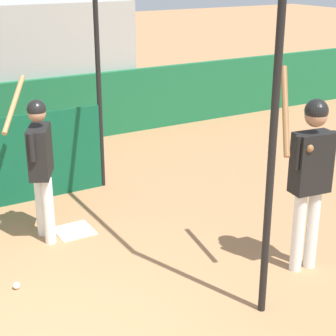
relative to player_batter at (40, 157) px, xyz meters
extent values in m
cube|color=#195B33|center=(0.68, 3.97, 0.23)|extent=(0.45, 0.40, 0.10)
cube|color=#195B33|center=(0.68, 4.15, 0.46)|extent=(0.45, 0.06, 0.40)
cube|color=#195B33|center=(1.23, 3.97, 0.23)|extent=(0.45, 0.40, 0.10)
cube|color=#195B33|center=(1.23, 4.15, 0.46)|extent=(0.45, 0.06, 0.40)
cube|color=#195B33|center=(1.78, 3.97, 0.23)|extent=(0.45, 0.40, 0.10)
cube|color=#195B33|center=(1.78, 4.15, 0.46)|extent=(0.45, 0.06, 0.40)
cube|color=#195B33|center=(2.33, 3.97, 0.23)|extent=(0.45, 0.40, 0.10)
cube|color=#195B33|center=(2.33, 4.15, 0.46)|extent=(0.45, 0.06, 0.40)
cube|color=#195B33|center=(1.23, 4.77, 0.63)|extent=(0.45, 0.40, 0.10)
cube|color=#195B33|center=(1.23, 4.95, 0.86)|extent=(0.45, 0.06, 0.40)
cube|color=#195B33|center=(1.78, 4.77, 0.63)|extent=(0.45, 0.40, 0.10)
cube|color=#195B33|center=(1.78, 4.95, 0.86)|extent=(0.45, 0.06, 0.40)
cube|color=#195B33|center=(2.33, 4.77, 0.63)|extent=(0.45, 0.40, 0.10)
cube|color=#195B33|center=(2.33, 4.95, 0.86)|extent=(0.45, 0.06, 0.40)
cube|color=#195B33|center=(1.23, 5.57, 1.03)|extent=(0.45, 0.40, 0.10)
cube|color=#195B33|center=(1.23, 5.75, 1.26)|extent=(0.45, 0.06, 0.40)
cube|color=#195B33|center=(1.78, 5.57, 1.03)|extent=(0.45, 0.40, 0.10)
cube|color=#195B33|center=(1.78, 5.75, 1.26)|extent=(0.45, 0.06, 0.40)
cube|color=#195B33|center=(2.33, 5.57, 1.03)|extent=(0.45, 0.40, 0.10)
cube|color=#195B33|center=(2.33, 5.75, 1.26)|extent=(0.45, 0.06, 0.40)
cylinder|color=black|center=(1.29, -2.49, 0.53)|extent=(0.07, 0.07, 3.13)
cylinder|color=black|center=(1.29, 1.21, 0.53)|extent=(0.07, 0.07, 3.13)
cube|color=white|center=(0.35, -0.01, -1.03)|extent=(0.44, 0.44, 0.02)
cylinder|color=white|center=(0.01, -0.14, -0.63)|extent=(0.17, 0.17, 0.82)
cylinder|color=white|center=(0.00, 0.11, -0.63)|extent=(0.17, 0.17, 0.82)
cube|color=black|center=(0.00, -0.01, 0.07)|extent=(0.41, 0.53, 0.58)
sphere|color=#A37556|center=(0.00, -0.01, 0.53)|extent=(0.20, 0.20, 0.20)
sphere|color=black|center=(0.00, -0.01, 0.57)|extent=(0.21, 0.21, 0.21)
cylinder|color=black|center=(-0.15, -0.22, 0.20)|extent=(0.09, 0.09, 0.32)
cylinder|color=black|center=(0.08, 0.23, 0.20)|extent=(0.09, 0.09, 0.32)
cylinder|color=#AD7F4C|center=(-0.14, 0.38, 0.56)|extent=(0.50, 0.64, 0.55)
sphere|color=#AD7F4C|center=(0.15, 0.16, 0.31)|extent=(0.08, 0.08, 0.08)
cylinder|color=white|center=(2.27, -2.11, -0.58)|extent=(0.15, 0.15, 0.90)
cylinder|color=white|center=(2.09, -2.08, -0.58)|extent=(0.15, 0.15, 0.90)
cube|color=black|center=(2.18, -2.10, 0.19)|extent=(0.43, 0.27, 0.64)
sphere|color=#A37556|center=(2.18, -2.10, 0.68)|extent=(0.23, 0.23, 0.23)
sphere|color=black|center=(2.18, -2.10, 0.73)|extent=(0.24, 0.24, 0.24)
cylinder|color=black|center=(2.38, -2.16, 0.33)|extent=(0.08, 0.08, 0.35)
cylinder|color=black|center=(1.97, -2.11, 0.33)|extent=(0.08, 0.08, 0.35)
cylinder|color=brown|center=(1.82, -2.04, 0.77)|extent=(0.36, 0.52, 0.79)
sphere|color=brown|center=(2.05, -2.18, 0.39)|extent=(0.08, 0.08, 0.08)
sphere|color=white|center=(-0.64, -0.94, -1.00)|extent=(0.07, 0.07, 0.07)
camera|label=1|loc=(-1.80, -5.99, 2.13)|focal=60.00mm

